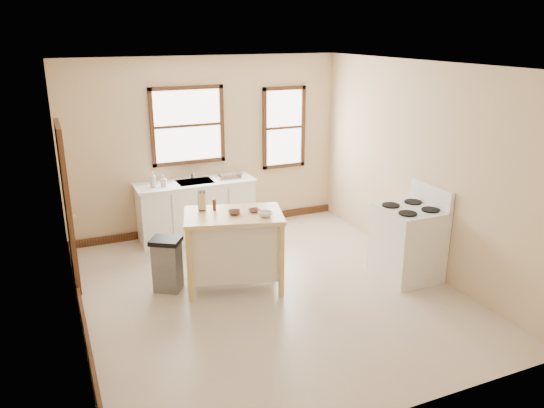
# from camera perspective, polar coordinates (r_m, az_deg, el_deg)

# --- Properties ---
(floor) EXTENTS (5.00, 5.00, 0.00)m
(floor) POSITION_cam_1_polar(r_m,az_deg,el_deg) (6.84, -0.41, -9.41)
(floor) COLOR beige
(floor) RESTS_ON ground
(ceiling) EXTENTS (5.00, 5.00, 0.00)m
(ceiling) POSITION_cam_1_polar(r_m,az_deg,el_deg) (6.06, -0.48, 14.72)
(ceiling) COLOR white
(ceiling) RESTS_ON ground
(wall_back) EXTENTS (4.50, 0.04, 2.80)m
(wall_back) POSITION_cam_1_polar(r_m,az_deg,el_deg) (8.60, -7.03, 6.23)
(wall_back) COLOR beige
(wall_back) RESTS_ON ground
(wall_left) EXTENTS (0.04, 5.00, 2.80)m
(wall_left) POSITION_cam_1_polar(r_m,az_deg,el_deg) (5.85, -21.18, -0.69)
(wall_left) COLOR beige
(wall_left) RESTS_ON ground
(wall_right) EXTENTS (0.04, 5.00, 2.80)m
(wall_right) POSITION_cam_1_polar(r_m,az_deg,el_deg) (7.45, 15.72, 3.80)
(wall_right) COLOR beige
(wall_right) RESTS_ON ground
(window_main) EXTENTS (1.17, 0.06, 1.22)m
(window_main) POSITION_cam_1_polar(r_m,az_deg,el_deg) (8.43, -9.06, 8.33)
(window_main) COLOR #351D0E
(window_main) RESTS_ON wall_back
(window_side) EXTENTS (0.77, 0.06, 1.37)m
(window_side) POSITION_cam_1_polar(r_m,az_deg,el_deg) (9.01, 1.28, 8.21)
(window_side) COLOR #351D0E
(window_side) RESTS_ON wall_back
(door_left) EXTENTS (0.06, 0.90, 2.10)m
(door_left) POSITION_cam_1_polar(r_m,az_deg,el_deg) (7.19, -21.14, -0.18)
(door_left) COLOR #351D0E
(door_left) RESTS_ON ground
(baseboard_back) EXTENTS (4.50, 0.04, 0.12)m
(baseboard_back) POSITION_cam_1_polar(r_m,az_deg,el_deg) (8.94, -6.65, -2.23)
(baseboard_back) COLOR #351D0E
(baseboard_back) RESTS_ON ground
(baseboard_left) EXTENTS (0.04, 5.00, 0.12)m
(baseboard_left) POSITION_cam_1_polar(r_m,az_deg,el_deg) (6.38, -19.51, -12.11)
(baseboard_left) COLOR #351D0E
(baseboard_left) RESTS_ON ground
(sink_counter) EXTENTS (1.86, 0.62, 0.92)m
(sink_counter) POSITION_cam_1_polar(r_m,az_deg,el_deg) (8.49, -8.14, -0.57)
(sink_counter) COLOR white
(sink_counter) RESTS_ON ground
(faucet) EXTENTS (0.03, 0.03, 0.22)m
(faucet) POSITION_cam_1_polar(r_m,az_deg,el_deg) (8.49, -8.64, 3.44)
(faucet) COLOR silver
(faucet) RESTS_ON sink_counter
(soap_bottle_a) EXTENTS (0.10, 0.10, 0.24)m
(soap_bottle_a) POSITION_cam_1_polar(r_m,az_deg,el_deg) (8.13, -12.68, 2.61)
(soap_bottle_a) COLOR #B2B2B2
(soap_bottle_a) RESTS_ON sink_counter
(soap_bottle_b) EXTENTS (0.10, 0.10, 0.17)m
(soap_bottle_b) POSITION_cam_1_polar(r_m,az_deg,el_deg) (8.14, -11.58, 2.46)
(soap_bottle_b) COLOR #B2B2B2
(soap_bottle_b) RESTS_ON sink_counter
(dish_rack) EXTENTS (0.46, 0.41, 0.09)m
(dish_rack) POSITION_cam_1_polar(r_m,az_deg,el_deg) (8.45, -4.71, 3.07)
(dish_rack) COLOR silver
(dish_rack) RESTS_ON sink_counter
(kitchen_island) EXTENTS (1.38, 1.07, 0.99)m
(kitchen_island) POSITION_cam_1_polar(r_m,az_deg,el_deg) (6.79, -4.09, -5.00)
(kitchen_island) COLOR #DFB483
(kitchen_island) RESTS_ON ground
(knife_block) EXTENTS (0.13, 0.13, 0.20)m
(knife_block) POSITION_cam_1_polar(r_m,az_deg,el_deg) (6.75, -7.55, 0.16)
(knife_block) COLOR tan
(knife_block) RESTS_ON kitchen_island
(pepper_grinder) EXTENTS (0.05, 0.05, 0.15)m
(pepper_grinder) POSITION_cam_1_polar(r_m,az_deg,el_deg) (6.72, -6.22, -0.09)
(pepper_grinder) COLOR #482313
(pepper_grinder) RESTS_ON kitchen_island
(bowl_a) EXTENTS (0.22, 0.22, 0.04)m
(bowl_a) POSITION_cam_1_polar(r_m,az_deg,el_deg) (6.58, -4.06, -0.93)
(bowl_a) COLOR brown
(bowl_a) RESTS_ON kitchen_island
(bowl_b) EXTENTS (0.17, 0.17, 0.04)m
(bowl_b) POSITION_cam_1_polar(r_m,az_deg,el_deg) (6.65, -1.93, -0.71)
(bowl_b) COLOR brown
(bowl_b) RESTS_ON kitchen_island
(bowl_c) EXTENTS (0.19, 0.19, 0.06)m
(bowl_c) POSITION_cam_1_polar(r_m,az_deg,el_deg) (6.49, -0.73, -1.09)
(bowl_c) COLOR white
(bowl_c) RESTS_ON kitchen_island
(trash_bin) EXTENTS (0.47, 0.45, 0.70)m
(trash_bin) POSITION_cam_1_polar(r_m,az_deg,el_deg) (6.86, -11.20, -6.39)
(trash_bin) COLOR slate
(trash_bin) RESTS_ON ground
(gas_stove) EXTENTS (0.77, 0.79, 1.23)m
(gas_stove) POSITION_cam_1_polar(r_m,az_deg,el_deg) (7.23, 14.44, -3.05)
(gas_stove) COLOR white
(gas_stove) RESTS_ON ground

